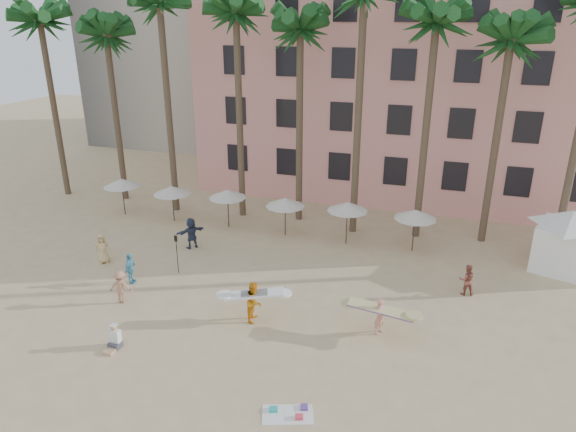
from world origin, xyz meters
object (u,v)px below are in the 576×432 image
(pink_hotel, at_px, (437,87))
(carrier_white, at_px, (254,300))
(cabana, at_px, (569,235))
(carrier_yellow, at_px, (380,314))

(pink_hotel, bearing_deg, carrier_white, -105.00)
(pink_hotel, height_order, cabana, pink_hotel)
(cabana, height_order, carrier_yellow, cabana)
(carrier_yellow, distance_m, carrier_white, 5.70)
(carrier_yellow, relative_size, carrier_white, 1.04)
(cabana, bearing_deg, pink_hotel, 121.61)
(carrier_white, bearing_deg, carrier_yellow, 6.94)
(cabana, distance_m, carrier_white, 17.59)
(carrier_white, bearing_deg, pink_hotel, 75.00)
(cabana, xyz_separation_m, carrier_yellow, (-8.77, -9.32, -1.09))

